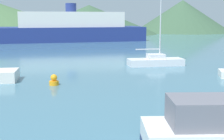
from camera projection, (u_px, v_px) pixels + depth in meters
The scene contains 5 objects.
sailboat_outer at pixel (156, 60), 29.11m from camera, with size 5.27×2.07×10.45m.
ferry_distant at pixel (71, 28), 58.61m from camera, with size 27.05×8.05×7.01m.
buoy_marker at pixel (54, 81), 20.72m from camera, with size 0.63×0.63×0.73m.
hill_east at pixel (89, 19), 86.54m from camera, with size 37.91×37.91×7.76m.
hill_far_east at pixel (182, 16), 93.52m from camera, with size 28.79×28.79×9.47m.
Camera 1 is at (-4.22, -4.63, 4.48)m, focal length 50.00 mm.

